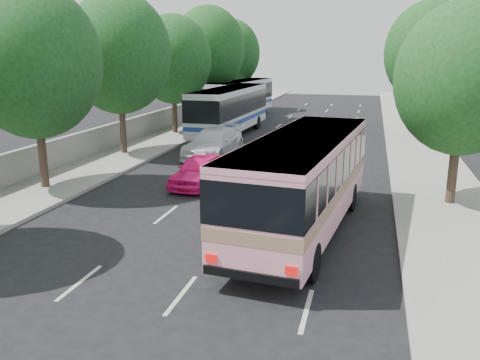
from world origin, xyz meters
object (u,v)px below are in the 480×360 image
(pink_bus, at_px, (303,174))
(tour_coach_front, at_px, (230,107))
(white_pickup, at_px, (214,143))
(tour_coach_rear, at_px, (239,96))
(pink_taxi, at_px, (200,170))

(pink_bus, height_order, tour_coach_front, tour_coach_front)
(tour_coach_front, bearing_deg, white_pickup, -78.87)
(pink_bus, relative_size, white_pickup, 1.88)
(tour_coach_front, xyz_separation_m, tour_coach_rear, (-1.80, 9.78, -0.04))
(white_pickup, distance_m, tour_coach_front, 7.74)
(pink_taxi, distance_m, tour_coach_rear, 24.21)
(pink_bus, relative_size, tour_coach_rear, 0.93)
(pink_taxi, bearing_deg, tour_coach_front, 104.68)
(pink_bus, relative_size, tour_coach_front, 0.92)
(pink_taxi, height_order, white_pickup, white_pickup)
(white_pickup, height_order, tour_coach_rear, tour_coach_rear)
(pink_bus, bearing_deg, tour_coach_front, 118.79)
(pink_bus, distance_m, white_pickup, 13.43)
(pink_taxi, xyz_separation_m, tour_coach_front, (-2.50, 14.00, 1.34))
(white_pickup, bearing_deg, tour_coach_rear, 103.72)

